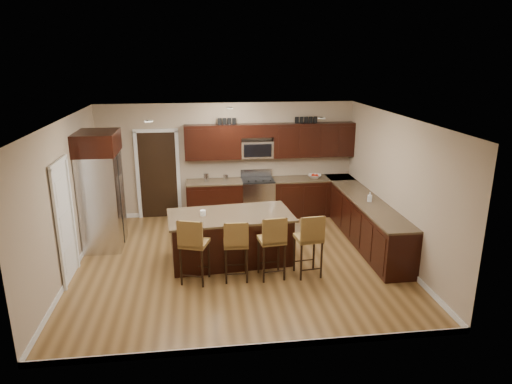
{
  "coord_description": "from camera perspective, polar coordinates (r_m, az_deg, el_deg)",
  "views": [
    {
      "loc": [
        -0.67,
        -7.88,
        3.75
      ],
      "look_at": [
        0.38,
        0.4,
        1.24
      ],
      "focal_mm": 32.0,
      "sensor_mm": 36.0,
      "label": 1
    }
  ],
  "objects": [
    {
      "name": "letter_decor",
      "position": [
        10.68,
        1.31,
        8.92
      ],
      "size": [
        2.2,
        0.03,
        0.15
      ],
      "primitive_type": null,
      "color": "black",
      "rests_on": "upper_cabinets"
    },
    {
      "name": "range",
      "position": [
        10.92,
        0.21,
        -0.71
      ],
      "size": [
        0.76,
        0.64,
        1.11
      ],
      "color": "silver",
      "rests_on": "floor"
    },
    {
      "name": "refrigerator",
      "position": [
        9.51,
        -18.77,
        0.29
      ],
      "size": [
        0.79,
        1.02,
        2.35
      ],
      "color": "silver",
      "rests_on": "floor"
    },
    {
      "name": "stool_extra",
      "position": [
        7.95,
        6.74,
        -5.76
      ],
      "size": [
        0.48,
        0.48,
        1.16
      ],
      "rotation": [
        0.0,
        0.0,
        0.11
      ],
      "color": "olive",
      "rests_on": "floor"
    },
    {
      "name": "canister_short",
      "position": [
        10.71,
        -3.82,
        1.79
      ],
      "size": [
        0.11,
        0.11,
        0.15
      ],
      "primitive_type": "cylinder",
      "color": "silver",
      "rests_on": "base_cabinets"
    },
    {
      "name": "fruit_bowl",
      "position": [
        11.04,
        7.34,
        1.97
      ],
      "size": [
        0.39,
        0.39,
        0.08
      ],
      "primitive_type": "imported",
      "rotation": [
        0.0,
        0.0,
        -0.28
      ],
      "color": "silver",
      "rests_on": "base_cabinets"
    },
    {
      "name": "island",
      "position": [
        8.65,
        -3.2,
        -5.86
      ],
      "size": [
        2.38,
        1.39,
        0.92
      ],
      "rotation": [
        0.0,
        0.0,
        0.09
      ],
      "color": "black",
      "rests_on": "floor"
    },
    {
      "name": "pantry_door",
      "position": [
        8.38,
        -22.84,
        -3.64
      ],
      "size": [
        0.03,
        0.8,
        2.04
      ],
      "primitive_type": "cube",
      "color": "white",
      "rests_on": "floor"
    },
    {
      "name": "stool_mid",
      "position": [
        7.77,
        -2.52,
        -6.45
      ],
      "size": [
        0.43,
        0.43,
        1.11
      ],
      "rotation": [
        0.0,
        0.0,
        -0.04
      ],
      "color": "olive",
      "rests_on": "floor"
    },
    {
      "name": "canister_tall",
      "position": [
        10.68,
        -6.26,
        1.82
      ],
      "size": [
        0.12,
        0.12,
        0.19
      ],
      "primitive_type": "cylinder",
      "color": "silver",
      "rests_on": "base_cabinets"
    },
    {
      "name": "microwave",
      "position": [
        10.78,
        0.11,
        5.36
      ],
      "size": [
        0.76,
        0.31,
        0.4
      ],
      "primitive_type": "cube",
      "color": "silver",
      "rests_on": "upper_cabinets"
    },
    {
      "name": "floor_mat",
      "position": [
        10.33,
        4.79,
        -4.57
      ],
      "size": [
        1.01,
        0.81,
        0.01
      ],
      "primitive_type": "cube",
      "rotation": [
        0.0,
        0.0,
        -0.27
      ],
      "color": "brown",
      "rests_on": "floor"
    },
    {
      "name": "soap_bottle",
      "position": [
        9.44,
        14.03,
        -0.6
      ],
      "size": [
        0.11,
        0.12,
        0.19
      ],
      "primitive_type": "imported",
      "rotation": [
        0.0,
        0.0,
        -0.41
      ],
      "color": "#B2B2B2",
      "rests_on": "base_cabinets"
    },
    {
      "name": "wall_back",
      "position": [
        10.92,
        -3.54,
        4.02
      ],
      "size": [
        6.0,
        0.0,
        6.0
      ],
      "primitive_type": "plane",
      "rotation": [
        1.57,
        0.0,
        0.0
      ],
      "color": "tan",
      "rests_on": "floor"
    },
    {
      "name": "wall_left",
      "position": [
        8.56,
        -22.7,
        -0.88
      ],
      "size": [
        0.0,
        5.5,
        5.5
      ],
      "primitive_type": "plane",
      "rotation": [
        1.57,
        0.0,
        1.57
      ],
      "color": "tan",
      "rests_on": "floor"
    },
    {
      "name": "ceiling",
      "position": [
        7.98,
        -2.38,
        9.17
      ],
      "size": [
        6.0,
        6.0,
        0.0
      ],
      "primitive_type": "plane",
      "rotation": [
        3.14,
        0.0,
        0.0
      ],
      "color": "silver",
      "rests_on": "wall_back"
    },
    {
      "name": "island_jar",
      "position": [
        8.44,
        -6.65,
        -2.6
      ],
      "size": [
        0.1,
        0.1,
        0.1
      ],
      "primitive_type": "cylinder",
      "color": "white",
      "rests_on": "island"
    },
    {
      "name": "stool_left",
      "position": [
        7.74,
        -7.89,
        -6.39
      ],
      "size": [
        0.55,
        0.55,
        1.17
      ],
      "rotation": [
        0.0,
        0.0,
        -0.32
      ],
      "color": "olive",
      "rests_on": "floor"
    },
    {
      "name": "base_cabinets",
      "position": [
        10.22,
        7.75,
        -2.19
      ],
      "size": [
        4.02,
        3.96,
        0.92
      ],
      "color": "black",
      "rests_on": "floor"
    },
    {
      "name": "wall_right",
      "position": [
        9.02,
        17.09,
        0.55
      ],
      "size": [
        0.0,
        5.5,
        5.5
      ],
      "primitive_type": "plane",
      "rotation": [
        1.57,
        0.0,
        -1.57
      ],
      "color": "tan",
      "rests_on": "floor"
    },
    {
      "name": "upper_cabinets",
      "position": [
        10.77,
        2.05,
        6.53
      ],
      "size": [
        4.0,
        0.33,
        0.8
      ],
      "color": "black",
      "rests_on": "wall_back"
    },
    {
      "name": "stool_right",
      "position": [
        7.83,
        2.09,
        -6.03
      ],
      "size": [
        0.48,
        0.48,
        1.16
      ],
      "rotation": [
        0.0,
        0.0,
        0.11
      ],
      "color": "olive",
      "rests_on": "floor"
    },
    {
      "name": "doorway",
      "position": [
        11.0,
        -12.12,
        2.06
      ],
      "size": [
        0.85,
        0.03,
        2.06
      ],
      "primitive_type": "cube",
      "color": "black",
      "rests_on": "floor"
    },
    {
      "name": "floor",
      "position": [
        8.75,
        -2.17,
        -8.64
      ],
      "size": [
        6.0,
        6.0,
        0.0
      ],
      "primitive_type": "plane",
      "color": "olive",
      "rests_on": "ground"
    }
  ]
}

